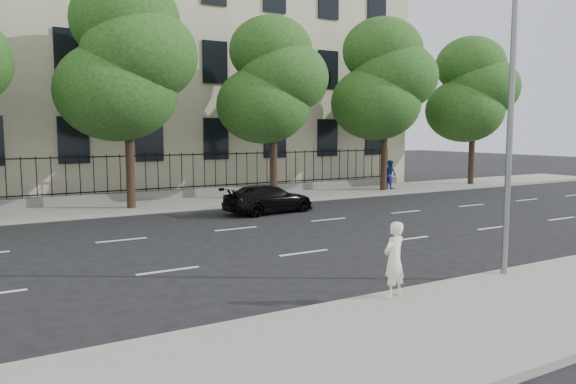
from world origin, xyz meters
The scene contains 14 objects.
ground centered at (0.00, 0.00, 0.00)m, with size 120.00×120.00×0.00m, color black.
near_sidewalk centered at (0.00, -4.00, 0.07)m, with size 60.00×4.00×0.15m, color gray.
far_sidewalk centered at (0.00, 14.00, 0.07)m, with size 60.00×4.00×0.15m, color gray.
lane_markings centered at (0.00, 4.75, 0.01)m, with size 49.60×4.62×0.01m, color silver, non-canonical shape.
masonry_building centered at (0.00, 22.95, 9.02)m, with size 34.60×12.11×18.50m.
iron_fence centered at (0.00, 15.70, 0.65)m, with size 30.00×0.50×2.20m.
street_light centered at (2.50, -1.77, 5.15)m, with size 0.25×3.32×8.05m.
tree_c centered at (-1.96, 13.36, 6.41)m, with size 5.89×5.50×9.80m.
tree_d centered at (5.04, 13.36, 5.84)m, with size 5.34×4.94×8.84m.
tree_e centered at (12.04, 13.36, 6.20)m, with size 5.71×5.31×9.46m.
tree_f centered at (19.04, 13.36, 5.88)m, with size 5.52×5.12×9.01m.
black_sedan centered at (2.84, 9.75, 0.59)m, with size 1.65×4.07×1.18m, color black.
woman_near centered at (-0.98, -2.40, 0.92)m, with size 0.56×0.37×1.53m, color white.
pedestrian_far centered at (12.70, 13.46, 0.97)m, with size 0.79×0.62×1.63m, color navy.
Camera 1 is at (-8.40, -10.75, 3.50)m, focal length 35.00 mm.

